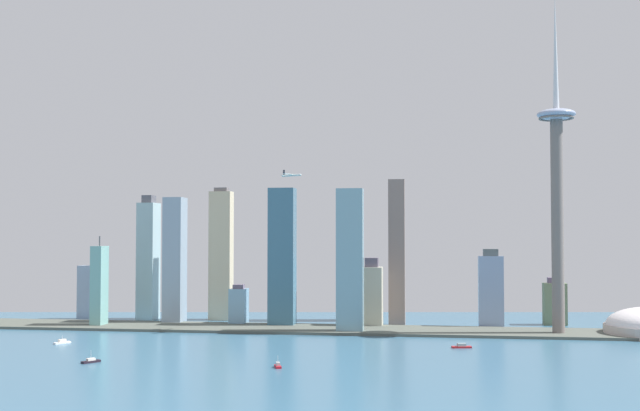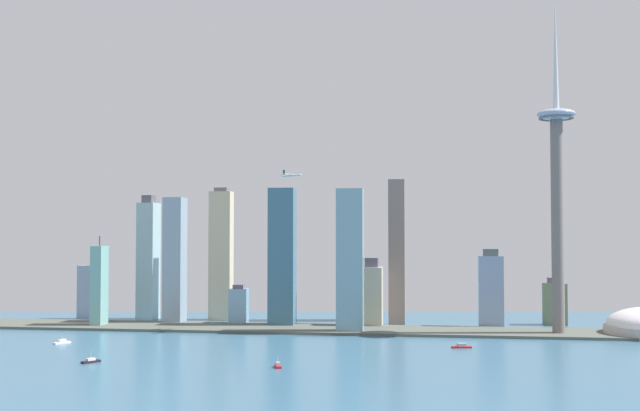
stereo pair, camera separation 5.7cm
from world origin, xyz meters
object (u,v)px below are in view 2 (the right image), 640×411
Objects in this scene: skyscraper_1 at (350,261)px; skyscraper_8 at (99,286)px; skyscraper_2 at (372,295)px; skyscraper_11 at (148,260)px; skyscraper_7 at (239,306)px; boat_2 at (62,342)px; boat_1 at (91,361)px; skyscraper_0 at (221,255)px; skyscraper_4 at (282,257)px; airplane at (291,175)px; boat_3 at (462,346)px; skyscraper_3 at (491,291)px; skyscraper_9 at (89,292)px; skyscraper_10 at (350,259)px; boat_0 at (278,366)px; skyscraper_12 at (397,252)px; observation_tower at (557,174)px; skyscraper_6 at (555,303)px; skyscraper_5 at (175,260)px.

skyscraper_1 reaches higher than skyscraper_8.
skyscraper_11 is at bearing 171.48° from skyscraper_2.
skyscraper_7 is 2.85× the size of boat_2.
boat_1 is at bearing -77.02° from skyscraper_11.
skyscraper_8 is at bearing 177.18° from skyscraper_1.
skyscraper_4 is (84.53, -58.56, -0.95)m from skyscraper_0.
boat_3 is at bearing -1.82° from airplane.
skyscraper_3 is at bearing 2.65° from skyscraper_7.
skyscraper_9 is 308.31m from skyscraper_10.
skyscraper_1 is at bearing -15.05° from skyscraper_9.
airplane is at bearing -144.04° from skyscraper_2.
skyscraper_8 is 281.05m from skyscraper_10.
skyscraper_2 is 336.33m from skyscraper_9.
boat_0 is 0.51× the size of airplane.
skyscraper_9 is 0.43× the size of skyscraper_11.
skyscraper_1 is at bearing -155.56° from skyscraper_3.
skyscraper_11 is (-392.70, 29.63, 30.32)m from skyscraper_3.
skyscraper_3 reaches higher than skyscraper_2.
skyscraper_12 is (360.85, -8.92, 48.48)m from skyscraper_9.
observation_tower reaches higher than skyscraper_8.
boat_0 is at bearing -45.99° from skyscraper_9.
skyscraper_8 reaches higher than skyscraper_2.
skyscraper_6 is at bearing 163.75° from boat_1.
airplane is (188.99, -96.21, 90.25)m from skyscraper_11.
skyscraper_10 is (65.42, 72.21, -4.33)m from skyscraper_4.
boat_1 is (-394.17, -317.18, -22.80)m from skyscraper_6.
skyscraper_0 is 1.10× the size of skyscraper_10.
skyscraper_5 is (-203.01, 54.89, -2.49)m from skyscraper_1.
skyscraper_11 is (-454.22, 81.88, -89.57)m from observation_tower.
skyscraper_11 reaches higher than skyscraper_2.
skyscraper_0 is at bearing 11.35° from boat_2.
skyscraper_3 is at bearing -7.06° from skyscraper_0.
skyscraper_11 is at bearing 141.03° from boat_3.
skyscraper_2 reaches higher than boat_3.
skyscraper_9 is 4.26× the size of boat_1.
skyscraper_4 is 98.81m from airplane.
skyscraper_12 reaches higher than skyscraper_2.
skyscraper_8 reaches higher than skyscraper_3.
skyscraper_1 reaches higher than boat_1.
skyscraper_4 is at bearing -174.72° from skyscraper_3.
airplane is at bearing -111.61° from skyscraper_10.
skyscraper_7 is 164.52m from airplane.
skyscraper_2 is 104.91m from skyscraper_4.
boat_2 is 272.53m from airplane.
skyscraper_4 reaches higher than skyscraper_11.
skyscraper_9 is 4.04× the size of boat_2.
skyscraper_5 is 274.95m from boat_1.
skyscraper_7 is (34.39, -50.60, -54.90)m from skyscraper_0.
boat_0 reaches higher than boat_2.
skyscraper_12 reaches higher than boat_1.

